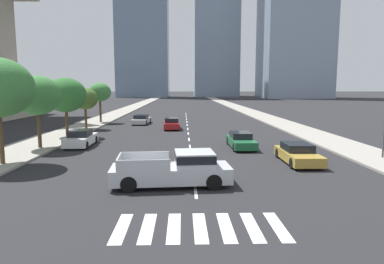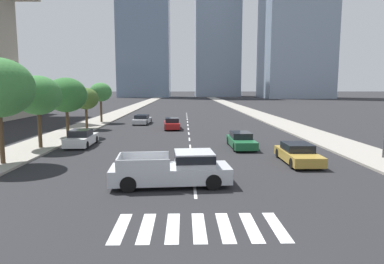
{
  "view_description": "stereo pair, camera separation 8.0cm",
  "coord_description": "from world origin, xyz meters",
  "px_view_note": "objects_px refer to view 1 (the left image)",
  "views": [
    {
      "loc": [
        -0.59,
        -5.18,
        4.78
      ],
      "look_at": [
        0.0,
        15.97,
        2.0
      ],
      "focal_mm": 31.77,
      "sensor_mm": 36.0,
      "label": 1
    },
    {
      "loc": [
        -0.51,
        -5.18,
        4.78
      ],
      "look_at": [
        0.0,
        15.97,
        2.0
      ],
      "focal_mm": 31.77,
      "sensor_mm": 36.0,
      "label": 2
    }
  ],
  "objects_px": {
    "sedan_red_4": "(171,124)",
    "street_tree_fifth": "(100,92)",
    "sedan_gold_0": "(298,154)",
    "street_tree_fourth": "(85,99)",
    "pickup_truck": "(177,169)",
    "sedan_green_3": "(241,141)",
    "sedan_silver_1": "(141,120)",
    "sedan_white_2": "(81,139)",
    "street_tree_second": "(37,95)",
    "street_tree_third": "(66,95)"
  },
  "relations": [
    {
      "from": "sedan_red_4",
      "to": "street_tree_fifth",
      "type": "relative_size",
      "value": 0.86
    },
    {
      "from": "sedan_gold_0",
      "to": "street_tree_fourth",
      "type": "height_order",
      "value": "street_tree_fourth"
    },
    {
      "from": "pickup_truck",
      "to": "sedan_green_3",
      "type": "relative_size",
      "value": 1.26
    },
    {
      "from": "sedan_silver_1",
      "to": "street_tree_fifth",
      "type": "distance_m",
      "value": 6.81
    },
    {
      "from": "sedan_white_2",
      "to": "sedan_red_4",
      "type": "relative_size",
      "value": 0.98
    },
    {
      "from": "sedan_red_4",
      "to": "street_tree_fifth",
      "type": "bearing_deg",
      "value": 51.22
    },
    {
      "from": "sedan_gold_0",
      "to": "sedan_silver_1",
      "type": "xyz_separation_m",
      "value": [
        -12.79,
        23.6,
        -0.01
      ]
    },
    {
      "from": "sedan_white_2",
      "to": "sedan_green_3",
      "type": "xyz_separation_m",
      "value": [
        12.99,
        -1.0,
        -0.06
      ]
    },
    {
      "from": "sedan_silver_1",
      "to": "sedan_green_3",
      "type": "distance_m",
      "value": 20.66
    },
    {
      "from": "sedan_gold_0",
      "to": "sedan_green_3",
      "type": "height_order",
      "value": "sedan_gold_0"
    },
    {
      "from": "street_tree_fourth",
      "to": "street_tree_fifth",
      "type": "distance_m",
      "value": 7.05
    },
    {
      "from": "pickup_truck",
      "to": "street_tree_second",
      "type": "height_order",
      "value": "street_tree_second"
    },
    {
      "from": "pickup_truck",
      "to": "street_tree_second",
      "type": "bearing_deg",
      "value": 132.87
    },
    {
      "from": "pickup_truck",
      "to": "sedan_green_3",
      "type": "distance_m",
      "value": 11.56
    },
    {
      "from": "sedan_green_3",
      "to": "sedan_red_4",
      "type": "height_order",
      "value": "sedan_red_4"
    },
    {
      "from": "pickup_truck",
      "to": "sedan_gold_0",
      "type": "height_order",
      "value": "pickup_truck"
    },
    {
      "from": "sedan_silver_1",
      "to": "street_tree_fifth",
      "type": "bearing_deg",
      "value": 81.0
    },
    {
      "from": "sedan_white_2",
      "to": "sedan_green_3",
      "type": "bearing_deg",
      "value": -95.09
    },
    {
      "from": "street_tree_third",
      "to": "street_tree_fifth",
      "type": "bearing_deg",
      "value": 90.0
    },
    {
      "from": "sedan_green_3",
      "to": "sedan_white_2",
      "type": "bearing_deg",
      "value": -95.31
    },
    {
      "from": "sedan_silver_1",
      "to": "sedan_white_2",
      "type": "relative_size",
      "value": 1.11
    },
    {
      "from": "street_tree_third",
      "to": "street_tree_fourth",
      "type": "xyz_separation_m",
      "value": [
        0.0,
        6.4,
        -0.57
      ]
    },
    {
      "from": "sedan_red_4",
      "to": "street_tree_fifth",
      "type": "height_order",
      "value": "street_tree_fifth"
    },
    {
      "from": "sedan_white_2",
      "to": "street_tree_third",
      "type": "height_order",
      "value": "street_tree_third"
    },
    {
      "from": "sedan_silver_1",
      "to": "street_tree_third",
      "type": "xyz_separation_m",
      "value": [
        -5.65,
        -12.12,
        3.5
      ]
    },
    {
      "from": "sedan_red_4",
      "to": "street_tree_second",
      "type": "relative_size",
      "value": 0.82
    },
    {
      "from": "sedan_green_3",
      "to": "sedan_gold_0",
      "type": "bearing_deg",
      "value": 25.04
    },
    {
      "from": "street_tree_second",
      "to": "sedan_red_4",
      "type": "bearing_deg",
      "value": 52.48
    },
    {
      "from": "sedan_gold_0",
      "to": "street_tree_fifth",
      "type": "height_order",
      "value": "street_tree_fifth"
    },
    {
      "from": "pickup_truck",
      "to": "sedan_silver_1",
      "type": "xyz_separation_m",
      "value": [
        -5.14,
        28.48,
        -0.25
      ]
    },
    {
      "from": "street_tree_third",
      "to": "street_tree_fourth",
      "type": "distance_m",
      "value": 6.43
    },
    {
      "from": "sedan_red_4",
      "to": "street_tree_second",
      "type": "distance_m",
      "value": 16.45
    },
    {
      "from": "sedan_green_3",
      "to": "sedan_red_4",
      "type": "distance_m",
      "value": 13.72
    },
    {
      "from": "sedan_silver_1",
      "to": "street_tree_third",
      "type": "distance_m",
      "value": 13.82
    },
    {
      "from": "sedan_silver_1",
      "to": "sedan_red_4",
      "type": "xyz_separation_m",
      "value": [
        4.13,
        -5.67,
        0.04
      ]
    },
    {
      "from": "pickup_truck",
      "to": "sedan_red_4",
      "type": "distance_m",
      "value": 22.83
    },
    {
      "from": "pickup_truck",
      "to": "sedan_gold_0",
      "type": "distance_m",
      "value": 9.08
    },
    {
      "from": "sedan_silver_1",
      "to": "sedan_green_3",
      "type": "xyz_separation_m",
      "value": [
        10.08,
        -18.03,
        0.0
      ]
    },
    {
      "from": "street_tree_third",
      "to": "street_tree_fourth",
      "type": "relative_size",
      "value": 1.21
    },
    {
      "from": "street_tree_second",
      "to": "sedan_gold_0",
      "type": "bearing_deg",
      "value": -15.7
    },
    {
      "from": "street_tree_fourth",
      "to": "street_tree_fifth",
      "type": "height_order",
      "value": "street_tree_fifth"
    },
    {
      "from": "sedan_silver_1",
      "to": "street_tree_fourth",
      "type": "distance_m",
      "value": 8.56
    },
    {
      "from": "pickup_truck",
      "to": "street_tree_second",
      "type": "distance_m",
      "value": 15.13
    },
    {
      "from": "pickup_truck",
      "to": "street_tree_fifth",
      "type": "distance_m",
      "value": 31.86
    },
    {
      "from": "sedan_silver_1",
      "to": "street_tree_fifth",
      "type": "height_order",
      "value": "street_tree_fifth"
    },
    {
      "from": "street_tree_third",
      "to": "sedan_gold_0",
      "type": "bearing_deg",
      "value": -31.89
    },
    {
      "from": "street_tree_second",
      "to": "street_tree_third",
      "type": "distance_m",
      "value": 6.3
    },
    {
      "from": "sedan_gold_0",
      "to": "street_tree_second",
      "type": "height_order",
      "value": "street_tree_second"
    },
    {
      "from": "sedan_gold_0",
      "to": "sedan_silver_1",
      "type": "bearing_deg",
      "value": -150.99
    },
    {
      "from": "sedan_white_2",
      "to": "street_tree_second",
      "type": "xyz_separation_m",
      "value": [
        -2.75,
        -1.38,
        3.54
      ]
    }
  ]
}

